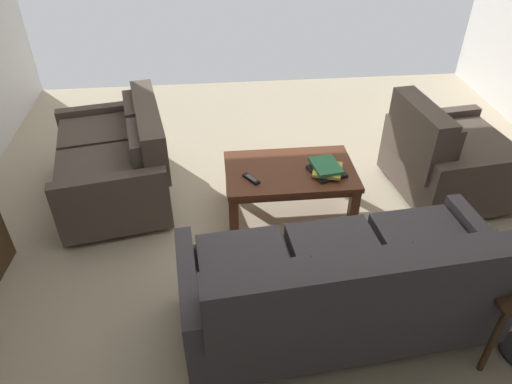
{
  "coord_description": "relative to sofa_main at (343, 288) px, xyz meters",
  "views": [
    {
      "loc": [
        0.57,
        2.72,
        2.46
      ],
      "look_at": [
        0.33,
        0.29,
        0.66
      ],
      "focal_mm": 33.13,
      "sensor_mm": 36.0,
      "label": 1
    }
  ],
  "objects": [
    {
      "name": "armchair_side",
      "position": [
        -1.21,
        -1.32,
        -0.01
      ],
      "size": [
        0.99,
        1.02,
        0.87
      ],
      "color": "black",
      "rests_on": "ground"
    },
    {
      "name": "tv_remote",
      "position": [
        0.44,
        -1.07,
        0.06
      ],
      "size": [
        0.13,
        0.16,
        0.02
      ],
      "color": "black",
      "rests_on": "coffee_table"
    },
    {
      "name": "coffee_table",
      "position": [
        0.13,
        -1.19,
        -0.01
      ],
      "size": [
        1.01,
        0.63,
        0.42
      ],
      "color": "brown",
      "rests_on": "ground"
    },
    {
      "name": "sofa_main",
      "position": [
        0.0,
        0.0,
        0.0
      ],
      "size": [
        1.93,
        0.94,
        0.83
      ],
      "color": "black",
      "rests_on": "ground"
    },
    {
      "name": "loveseat_near",
      "position": [
        1.51,
        -1.58,
        -0.02
      ],
      "size": [
        1.05,
        1.4,
        0.79
      ],
      "color": "black",
      "rests_on": "ground"
    },
    {
      "name": "book_stack",
      "position": [
        -0.14,
        -1.11,
        0.09
      ],
      "size": [
        0.3,
        0.31,
        0.07
      ],
      "color": "black",
      "rests_on": "coffee_table"
    },
    {
      "name": "ground_plane",
      "position": [
        0.12,
        -0.89,
        -0.37
      ],
      "size": [
        5.44,
        5.94,
        0.01
      ],
      "primitive_type": "cube",
      "color": "beige"
    }
  ]
}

